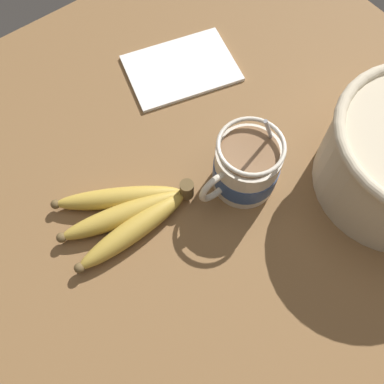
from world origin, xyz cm
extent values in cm
cube|color=brown|center=(0.00, 0.00, 1.72)|extent=(103.24, 103.24, 3.44)
cylinder|color=beige|center=(-8.19, -3.50, 7.57)|extent=(9.09, 9.09, 8.26)
cylinder|color=navy|center=(-8.19, -3.50, 6.87)|extent=(9.29, 9.29, 3.42)
torus|color=beige|center=(-2.71, -3.50, 8.33)|extent=(5.59, 0.90, 5.59)
cylinder|color=#846042|center=(-8.19, -3.50, 11.80)|extent=(7.89, 7.89, 0.40)
torus|color=beige|center=(-8.19, -3.50, 13.22)|extent=(9.09, 9.09, 0.60)
cylinder|color=#B2B2B7|center=(-12.15, -3.50, 11.11)|extent=(5.20, 0.50, 12.52)
ellipsoid|color=#B2B2B7|center=(-9.78, -3.50, 4.94)|extent=(3.00, 2.00, 0.80)
cylinder|color=brown|center=(-0.38, -6.48, 5.95)|extent=(2.00, 2.00, 3.00)
ellipsoid|color=#B79338|center=(8.13, -11.64, 4.96)|extent=(16.88, 11.87, 3.03)
sphere|color=brown|center=(15.78, -16.28, 4.96)|extent=(1.36, 1.36, 1.36)
ellipsoid|color=#B79338|center=(9.09, -9.07, 5.03)|extent=(17.85, 7.70, 3.17)
sphere|color=brown|center=(17.60, -11.39, 5.03)|extent=(1.42, 1.42, 1.42)
ellipsoid|color=#B79338|center=(9.23, -6.37, 5.05)|extent=(17.27, 3.40, 3.20)
sphere|color=brown|center=(17.85, -6.27, 5.05)|extent=(1.44, 1.44, 1.44)
cube|color=white|center=(-13.77, -26.26, 3.74)|extent=(20.66, 16.91, 0.60)
camera|label=1|loc=(15.58, 15.03, 59.73)|focal=40.00mm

